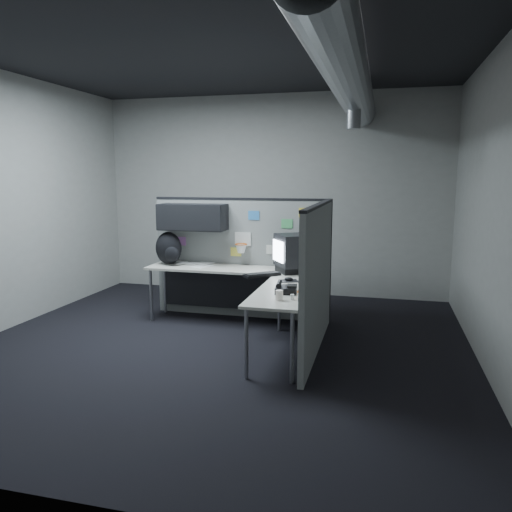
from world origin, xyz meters
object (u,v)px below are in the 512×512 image
(keyboard, at_px, (262,275))
(backpack, at_px, (169,249))
(desk, at_px, (246,282))
(monitor, at_px, (295,253))
(phone, at_px, (286,289))

(keyboard, height_order, backpack, backpack)
(desk, relative_size, monitor, 4.02)
(monitor, height_order, keyboard, monitor)
(monitor, relative_size, phone, 2.21)
(desk, height_order, phone, phone)
(phone, bearing_deg, monitor, 98.71)
(keyboard, bearing_deg, monitor, 49.96)
(backpack, bearing_deg, monitor, -24.42)
(keyboard, bearing_deg, desk, 153.82)
(desk, distance_m, keyboard, 0.31)
(desk, height_order, monitor, monitor)
(monitor, distance_m, keyboard, 0.53)
(backpack, bearing_deg, keyboard, -38.73)
(desk, bearing_deg, monitor, 19.81)
(keyboard, height_order, phone, phone)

